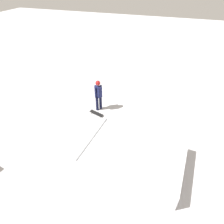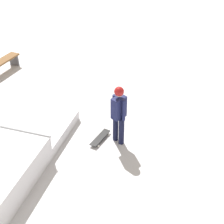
% 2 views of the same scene
% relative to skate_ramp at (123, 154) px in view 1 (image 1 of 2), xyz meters
% --- Properties ---
extents(ground_plane, '(60.00, 60.00, 0.00)m').
position_rel_skate_ramp_xyz_m(ground_plane, '(-0.12, 0.26, -0.32)').
color(ground_plane, silver).
extents(skate_ramp, '(5.60, 3.04, 0.74)m').
position_rel_skate_ramp_xyz_m(skate_ramp, '(0.00, 0.00, 0.00)').
color(skate_ramp, silver).
rests_on(skate_ramp, ground).
extents(skater, '(0.44, 0.39, 1.73)m').
position_rel_skate_ramp_xyz_m(skater, '(2.21, -2.92, 0.69)').
color(skater, black).
rests_on(skater, ground).
extents(skateboard, '(0.82, 0.43, 0.09)m').
position_rel_skate_ramp_xyz_m(skateboard, '(2.17, -2.42, -0.24)').
color(skateboard, black).
rests_on(skateboard, ground).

